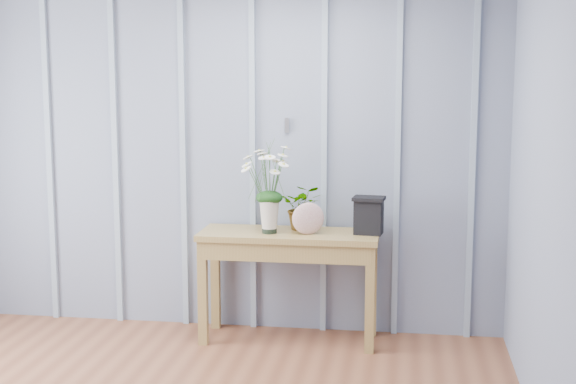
% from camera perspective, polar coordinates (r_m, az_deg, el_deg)
% --- Properties ---
extents(room_shell, '(4.00, 4.50, 2.50)m').
position_cam_1_polar(room_shell, '(4.34, -9.27, 10.67)').
color(room_shell, gray).
rests_on(room_shell, ground).
extents(sideboard, '(1.20, 0.45, 0.75)m').
position_cam_1_polar(sideboard, '(5.41, 0.08, -4.06)').
color(sideboard, olive).
rests_on(sideboard, ground).
extents(daisy_vase, '(0.44, 0.33, 0.62)m').
position_cam_1_polar(daisy_vase, '(5.29, -1.34, 1.19)').
color(daisy_vase, black).
rests_on(daisy_vase, sideboard).
extents(spider_plant, '(0.28, 0.24, 0.31)m').
position_cam_1_polar(spider_plant, '(5.44, 1.07, -1.08)').
color(spider_plant, '#0F3610').
rests_on(spider_plant, sideboard).
extents(felt_disc_vessel, '(0.22, 0.12, 0.21)m').
position_cam_1_polar(felt_disc_vessel, '(5.29, 1.44, -1.90)').
color(felt_disc_vessel, '#944A5D').
rests_on(felt_disc_vessel, sideboard).
extents(carved_box, '(0.22, 0.18, 0.25)m').
position_cam_1_polar(carved_box, '(5.33, 5.76, -1.64)').
color(carved_box, black).
rests_on(carved_box, sideboard).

